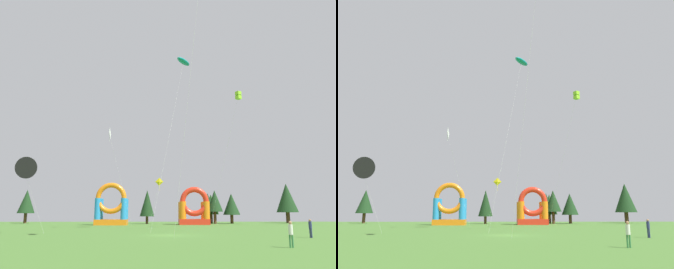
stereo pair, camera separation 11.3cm
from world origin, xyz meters
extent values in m
plane|color=#47752D|center=(0.00, 0.00, 0.00)|extent=(120.00, 120.00, 0.00)
cube|color=#8CD826|center=(10.85, 13.63, 19.35)|extent=(0.96, 0.96, 0.54)
cube|color=#8CD826|center=(10.85, 13.63, 19.99)|extent=(0.96, 0.96, 0.54)
cylinder|color=silver|center=(8.85, 16.56, 9.83)|extent=(4.02, 5.88, 19.67)
ellipsoid|color=#0C7F7A|center=(2.41, 11.54, 24.15)|extent=(2.79, 3.44, 0.93)
cylinder|color=silver|center=(0.18, 7.90, 12.07)|extent=(4.47, 7.29, 24.15)
pyramid|color=yellow|center=(-1.08, 12.80, 6.43)|extent=(0.83, 0.35, 0.82)
cylinder|color=yellow|center=(-1.08, 12.86, 5.84)|extent=(0.04, 0.04, 1.19)
cylinder|color=silver|center=(-1.82, 13.51, 3.22)|extent=(1.49, 1.31, 6.44)
pyramid|color=white|center=(-8.79, 15.45, 13.99)|extent=(0.31, 1.32, 1.33)
cylinder|color=white|center=(-8.69, 15.45, 13.42)|extent=(0.04, 0.04, 1.16)
cylinder|color=silver|center=(-6.94, 17.19, 7.00)|extent=(3.51, 3.49, 14.01)
cone|color=black|center=(-16.22, 2.56, 7.16)|extent=(3.32, 3.32, 2.60)
cylinder|color=silver|center=(-15.08, 3.36, 3.58)|extent=(2.29, 1.61, 7.16)
cylinder|color=silver|center=(1.49, -7.38, 13.19)|extent=(2.61, 5.16, 26.38)
cylinder|color=navy|center=(12.74, -3.79, 0.40)|extent=(0.16, 0.16, 0.80)
cylinder|color=navy|center=(12.81, -3.93, 0.40)|extent=(0.16, 0.16, 0.80)
cylinder|color=navy|center=(12.77, -3.86, 1.12)|extent=(0.38, 0.38, 0.64)
sphere|color=#9E704C|center=(12.77, -3.86, 1.55)|extent=(0.22, 0.22, 0.22)
cylinder|color=#33723F|center=(7.36, -13.33, 0.41)|extent=(0.13, 0.13, 0.82)
cylinder|color=#33723F|center=(7.52, -13.34, 0.41)|extent=(0.13, 0.13, 0.82)
cylinder|color=silver|center=(7.44, -13.33, 1.14)|extent=(0.31, 0.31, 0.65)
sphere|color=#9E704C|center=(7.44, -13.33, 1.57)|extent=(0.22, 0.22, 0.22)
cube|color=orange|center=(-10.17, 32.57, 0.52)|extent=(6.08, 4.21, 1.05)
cylinder|color=#268CD8|center=(-12.63, 31.05, 3.02)|extent=(1.18, 1.18, 3.94)
cylinder|color=#268CD8|center=(-7.72, 31.05, 3.02)|extent=(1.18, 1.18, 3.94)
cylinder|color=#268CD8|center=(-12.63, 34.08, 3.02)|extent=(1.18, 1.18, 3.94)
cylinder|color=#268CD8|center=(-7.72, 34.08, 3.02)|extent=(1.18, 1.18, 3.94)
torus|color=orange|center=(-10.17, 31.05, 4.99)|extent=(5.85, 0.94, 5.85)
cube|color=red|center=(5.87, 34.94, 0.54)|extent=(5.97, 4.78, 1.08)
cylinder|color=orange|center=(3.56, 33.22, 2.76)|extent=(1.34, 1.34, 3.37)
cylinder|color=orange|center=(8.18, 33.22, 2.76)|extent=(1.34, 1.34, 3.37)
cylinder|color=orange|center=(3.56, 36.66, 2.76)|extent=(1.34, 1.34, 3.37)
cylinder|color=orange|center=(8.18, 36.66, 2.76)|extent=(1.34, 1.34, 3.37)
torus|color=red|center=(5.87, 33.22, 4.45)|extent=(5.70, 1.07, 5.70)
cylinder|color=#4C331E|center=(-31.19, 45.31, 1.10)|extent=(0.69, 0.69, 2.20)
cone|color=#193819|center=(-31.19, 45.31, 4.82)|extent=(3.82, 3.82, 5.24)
cylinder|color=#4C331E|center=(-3.62, 40.21, 0.77)|extent=(0.56, 0.56, 1.54)
cone|color=#193819|center=(-3.62, 40.21, 4.32)|extent=(3.12, 3.12, 5.56)
cylinder|color=#4C331E|center=(9.71, 42.12, 1.19)|extent=(0.59, 0.59, 2.37)
cone|color=#193819|center=(9.71, 42.12, 4.44)|extent=(3.28, 3.28, 4.14)
cylinder|color=#4C331E|center=(10.52, 42.71, 0.97)|extent=(0.63, 0.63, 1.95)
cone|color=#234C1E|center=(10.52, 42.71, 4.15)|extent=(3.50, 3.50, 4.40)
cylinder|color=#4C331E|center=(11.00, 40.43, 1.26)|extent=(0.64, 0.64, 2.53)
cone|color=#193819|center=(11.00, 40.43, 4.80)|extent=(3.55, 3.55, 4.55)
cylinder|color=#4C331E|center=(15.01, 42.29, 0.93)|extent=(0.67, 0.67, 1.86)
cone|color=#193819|center=(15.01, 42.29, 4.18)|extent=(3.72, 3.72, 4.65)
cylinder|color=#4C331E|center=(28.63, 45.36, 1.20)|extent=(0.89, 0.89, 2.41)
cone|color=#193819|center=(28.63, 45.36, 5.70)|extent=(4.96, 4.96, 6.59)
camera|label=1|loc=(-1.17, -36.79, 2.17)|focal=37.59mm
camera|label=2|loc=(-1.06, -36.79, 2.17)|focal=37.59mm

